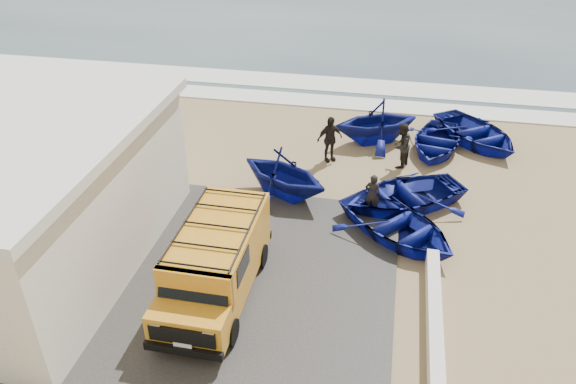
{
  "coord_description": "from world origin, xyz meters",
  "views": [
    {
      "loc": [
        3.36,
        -13.84,
        10.61
      ],
      "look_at": [
        0.36,
        1.31,
        1.2
      ],
      "focal_mm": 35.0,
      "sensor_mm": 36.0,
      "label": 1
    }
  ],
  "objects_px": {
    "boat_near_left": "(398,226)",
    "fisherman_middle": "(401,146)",
    "boat_mid_right": "(436,141)",
    "fisherman_front": "(373,194)",
    "fisherman_back": "(330,139)",
    "boat_far_right": "(476,133)",
    "boat_far_left": "(376,121)",
    "van": "(216,260)",
    "boat_mid_left": "(284,173)",
    "parapet": "(435,329)",
    "boat_near_right": "(404,195)"
  },
  "relations": [
    {
      "from": "boat_near_left",
      "to": "fisherman_back",
      "type": "distance_m",
      "value": 5.6
    },
    {
      "from": "boat_near_left",
      "to": "fisherman_back",
      "type": "height_order",
      "value": "fisherman_back"
    },
    {
      "from": "boat_mid_right",
      "to": "fisherman_front",
      "type": "height_order",
      "value": "fisherman_front"
    },
    {
      "from": "boat_near_right",
      "to": "fisherman_back",
      "type": "xyz_separation_m",
      "value": [
        -2.98,
        2.87,
        0.48
      ]
    },
    {
      "from": "boat_mid_left",
      "to": "boat_mid_right",
      "type": "xyz_separation_m",
      "value": [
        5.43,
        4.73,
        -0.52
      ]
    },
    {
      "from": "boat_near_left",
      "to": "fisherman_front",
      "type": "relative_size",
      "value": 2.88
    },
    {
      "from": "van",
      "to": "boat_mid_right",
      "type": "xyz_separation_m",
      "value": [
        6.19,
        10.15,
        -0.75
      ]
    },
    {
      "from": "boat_mid_left",
      "to": "fisherman_middle",
      "type": "xyz_separation_m",
      "value": [
        4.01,
        3.06,
        -0.03
      ]
    },
    {
      "from": "boat_near_right",
      "to": "fisherman_middle",
      "type": "relative_size",
      "value": 2.43
    },
    {
      "from": "boat_far_right",
      "to": "fisherman_back",
      "type": "xyz_separation_m",
      "value": [
        -5.87,
        -2.76,
        0.48
      ]
    },
    {
      "from": "parapet",
      "to": "boat_mid_right",
      "type": "xyz_separation_m",
      "value": [
        0.31,
        10.69,
        0.13
      ]
    },
    {
      "from": "boat_near_left",
      "to": "boat_mid_left",
      "type": "bearing_deg",
      "value": 106.88
    },
    {
      "from": "fisherman_middle",
      "to": "boat_near_left",
      "type": "bearing_deg",
      "value": 24.4
    },
    {
      "from": "boat_far_right",
      "to": "fisherman_front",
      "type": "relative_size",
      "value": 2.96
    },
    {
      "from": "boat_near_left",
      "to": "fisherman_middle",
      "type": "xyz_separation_m",
      "value": [
        -0.05,
        4.84,
        0.45
      ]
    },
    {
      "from": "fisherman_front",
      "to": "fisherman_middle",
      "type": "xyz_separation_m",
      "value": [
        0.85,
        3.58,
        0.15
      ]
    },
    {
      "from": "boat_mid_right",
      "to": "fisherman_middle",
      "type": "height_order",
      "value": "fisherman_middle"
    },
    {
      "from": "boat_far_right",
      "to": "boat_far_left",
      "type": "bearing_deg",
      "value": 154.84
    },
    {
      "from": "boat_mid_left",
      "to": "fisherman_front",
      "type": "xyz_separation_m",
      "value": [
        3.16,
        -0.52,
        -0.18
      ]
    },
    {
      "from": "boat_mid_left",
      "to": "van",
      "type": "bearing_deg",
      "value": -160.89
    },
    {
      "from": "boat_mid_left",
      "to": "boat_far_left",
      "type": "relative_size",
      "value": 0.97
    },
    {
      "from": "van",
      "to": "boat_mid_left",
      "type": "relative_size",
      "value": 1.43
    },
    {
      "from": "boat_near_left",
      "to": "boat_far_left",
      "type": "distance_m",
      "value": 6.94
    },
    {
      "from": "fisherman_front",
      "to": "boat_far_right",
      "type": "bearing_deg",
      "value": -111.4
    },
    {
      "from": "parapet",
      "to": "boat_near_right",
      "type": "bearing_deg",
      "value": 98.44
    },
    {
      "from": "boat_far_left",
      "to": "fisherman_front",
      "type": "bearing_deg",
      "value": -23.66
    },
    {
      "from": "fisherman_middle",
      "to": "van",
      "type": "bearing_deg",
      "value": -5.54
    },
    {
      "from": "boat_near_left",
      "to": "fisherman_middle",
      "type": "relative_size",
      "value": 2.39
    },
    {
      "from": "boat_near_left",
      "to": "fisherman_back",
      "type": "bearing_deg",
      "value": 70.97
    },
    {
      "from": "van",
      "to": "boat_mid_left",
      "type": "distance_m",
      "value": 5.48
    },
    {
      "from": "boat_near_right",
      "to": "boat_far_right",
      "type": "bearing_deg",
      "value": 121.05
    },
    {
      "from": "boat_mid_right",
      "to": "fisherman_middle",
      "type": "relative_size",
      "value": 2.17
    },
    {
      "from": "boat_mid_left",
      "to": "fisherman_middle",
      "type": "height_order",
      "value": "boat_mid_left"
    },
    {
      "from": "boat_far_left",
      "to": "boat_far_right",
      "type": "xyz_separation_m",
      "value": [
        4.18,
        0.74,
        -0.5
      ]
    },
    {
      "from": "fisherman_front",
      "to": "fisherman_middle",
      "type": "distance_m",
      "value": 3.68
    },
    {
      "from": "boat_far_right",
      "to": "fisherman_back",
      "type": "distance_m",
      "value": 6.5
    },
    {
      "from": "boat_mid_right",
      "to": "boat_far_right",
      "type": "distance_m",
      "value": 1.98
    },
    {
      "from": "parapet",
      "to": "fisherman_front",
      "type": "relative_size",
      "value": 4.02
    },
    {
      "from": "boat_near_right",
      "to": "boat_mid_left",
      "type": "height_order",
      "value": "boat_mid_left"
    },
    {
      "from": "van",
      "to": "boat_mid_right",
      "type": "height_order",
      "value": "van"
    },
    {
      "from": "boat_mid_right",
      "to": "fisherman_front",
      "type": "bearing_deg",
      "value": -102.57
    },
    {
      "from": "boat_near_left",
      "to": "fisherman_back",
      "type": "xyz_separation_m",
      "value": [
        -2.83,
        4.81,
        0.49
      ]
    },
    {
      "from": "fisherman_middle",
      "to": "boat_far_right",
      "type": "bearing_deg",
      "value": 155.3
    },
    {
      "from": "boat_near_right",
      "to": "parapet",
      "type": "bearing_deg",
      "value": -23.42
    },
    {
      "from": "boat_far_right",
      "to": "fisherman_front",
      "type": "distance_m",
      "value": 7.44
    },
    {
      "from": "boat_mid_right",
      "to": "boat_near_left",
      "type": "bearing_deg",
      "value": -91.09
    },
    {
      "from": "boat_mid_right",
      "to": "fisherman_back",
      "type": "bearing_deg",
      "value": -147.16
    },
    {
      "from": "boat_near_right",
      "to": "fisherman_middle",
      "type": "height_order",
      "value": "fisherman_middle"
    },
    {
      "from": "parapet",
      "to": "boat_mid_left",
      "type": "relative_size",
      "value": 1.71
    },
    {
      "from": "boat_far_left",
      "to": "boat_near_left",
      "type": "bearing_deg",
      "value": -16.67
    }
  ]
}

